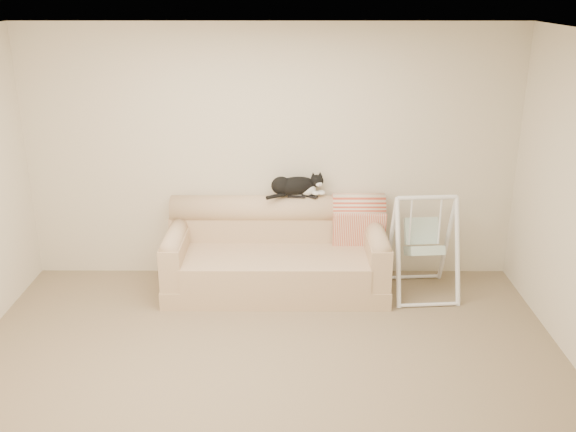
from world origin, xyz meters
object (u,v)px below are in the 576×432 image
at_px(sofa, 276,255).
at_px(remote_a, 297,196).
at_px(remote_b, 310,196).
at_px(baby_swing, 423,245).
at_px(tuxedo_cat, 296,186).

distance_m(sofa, remote_a, 0.64).
relative_size(remote_b, baby_swing, 0.16).
bearing_deg(tuxedo_cat, remote_a, -55.87).
bearing_deg(sofa, remote_b, 34.41).
bearing_deg(tuxedo_cat, remote_b, -1.65).
height_order(remote_b, baby_swing, baby_swing).
xyz_separation_m(remote_a, tuxedo_cat, (-0.01, 0.01, 0.10)).
xyz_separation_m(remote_b, baby_swing, (1.11, -0.34, -0.39)).
xyz_separation_m(remote_b, tuxedo_cat, (-0.14, 0.00, 0.10)).
relative_size(sofa, remote_a, 11.94).
bearing_deg(baby_swing, remote_a, 165.00).
xyz_separation_m(sofa, baby_swing, (1.45, -0.11, 0.16)).
distance_m(sofa, remote_b, 0.69).
bearing_deg(tuxedo_cat, baby_swing, -15.52).
bearing_deg(remote_b, tuxedo_cat, 178.35).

